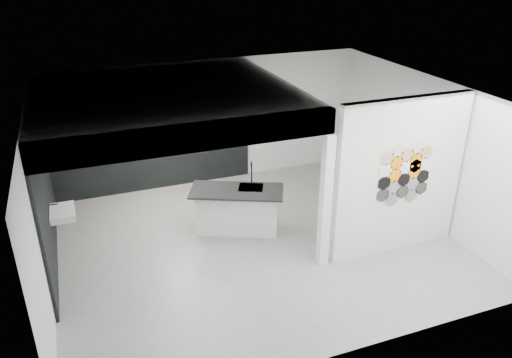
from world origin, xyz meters
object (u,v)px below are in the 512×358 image
object	(u,v)px
wall_basin	(62,213)
stockpot	(99,137)
partition_panel	(400,177)
glass_vase	(217,123)
kettle	(205,124)
glass_bowl	(217,125)
utensil_cup	(112,137)
kitchen_island	(238,209)
bottle_dark	(151,131)

from	to	relation	value
wall_basin	stockpot	distance (m)	2.30
partition_panel	glass_vase	bearing A→B (deg)	118.23
kettle	stockpot	bearing A→B (deg)	-162.81
glass_vase	glass_bowl	bearing A→B (deg)	0.00
kettle	wall_basin	bearing A→B (deg)	-129.28
wall_basin	kettle	size ratio (longest dim) A/B	3.07
glass_vase	stockpot	bearing A→B (deg)	180.00
glass_bowl	utensil_cup	bearing A→B (deg)	180.00
partition_panel	glass_bowl	distance (m)	4.39
partition_panel	glass_bowl	size ratio (longest dim) A/B	22.94
stockpot	glass_vase	bearing A→B (deg)	0.00
kettle	kitchen_island	bearing A→B (deg)	-74.22
partition_panel	wall_basin	size ratio (longest dim) A/B	4.67
stockpot	partition_panel	bearing A→B (deg)	-39.89
wall_basin	glass_vase	xyz separation A→B (m)	(3.39, 2.07, 0.55)
wall_basin	glass_bowl	distance (m)	4.00
wall_basin	stockpot	xyz separation A→B (m)	(0.84, 2.07, 0.55)
partition_panel	kitchen_island	bearing A→B (deg)	147.27
kettle	bottle_dark	size ratio (longest dim) A/B	1.40
partition_panel	glass_bowl	xyz separation A→B (m)	(-2.08, 3.87, -0.04)
partition_panel	stockpot	size ratio (longest dim) A/B	14.62
wall_basin	utensil_cup	world-z (taller)	utensil_cup
stockpot	glass_bowl	world-z (taller)	stockpot
kitchen_island	utensil_cup	distance (m)	3.16
kitchen_island	stockpot	distance (m)	3.34
wall_basin	kitchen_island	distance (m)	3.09
wall_basin	kettle	bearing A→B (deg)	33.53
glass_bowl	utensil_cup	size ratio (longest dim) A/B	1.13
kitchen_island	glass_bowl	size ratio (longest dim) A/B	15.27
wall_basin	kitchen_island	world-z (taller)	kitchen_island
kettle	glass_vase	size ratio (longest dim) A/B	1.22
stockpot	utensil_cup	size ratio (longest dim) A/B	1.77
kitchen_island	bottle_dark	distance (m)	2.75
stockpot	utensil_cup	distance (m)	0.27
kitchen_island	bottle_dark	xyz separation A→B (m)	(-1.15, 2.32, 0.93)
kitchen_island	glass_vase	world-z (taller)	glass_vase
bottle_dark	glass_vase	bearing A→B (deg)	0.00
glass_bowl	utensil_cup	world-z (taller)	utensil_cup
utensil_cup	stockpot	bearing A→B (deg)	180.00
glass_bowl	bottle_dark	size ratio (longest dim) A/B	0.87
partition_panel	bottle_dark	distance (m)	5.25
glass_bowl	glass_vase	world-z (taller)	glass_vase
stockpot	kitchen_island	bearing A→B (deg)	-46.26
stockpot	glass_bowl	xyz separation A→B (m)	(2.55, 0.00, -0.03)
partition_panel	stockpot	xyz separation A→B (m)	(-4.62, 3.87, -0.00)
partition_panel	utensil_cup	xyz separation A→B (m)	(-4.35, 3.87, -0.03)
glass_vase	bottle_dark	distance (m)	1.48
partition_panel	utensil_cup	bearing A→B (deg)	138.40
kitchen_island	utensil_cup	size ratio (longest dim) A/B	17.23
glass_vase	bottle_dark	bearing A→B (deg)	180.00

